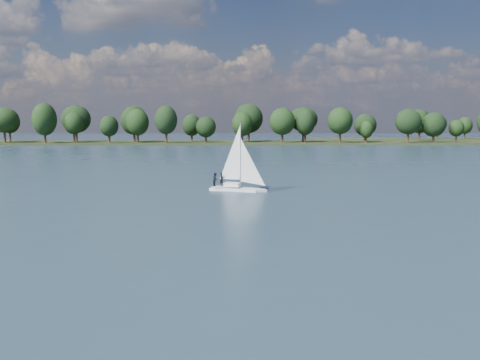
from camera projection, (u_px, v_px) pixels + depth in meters
The scene contains 4 objects.
ground at pixel (180, 163), 109.77m from camera, with size 700.00×700.00×0.00m, color #233342.
far_shore at pixel (208, 143), 221.16m from camera, with size 660.00×40.00×1.50m, color black.
sailboat at pixel (235, 171), 63.03m from camera, with size 6.55×3.84×8.32m.
treeline at pixel (152, 123), 216.46m from camera, with size 563.21×74.27×18.82m.
Camera 1 is at (11.14, -9.67, 7.86)m, focal length 40.00 mm.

